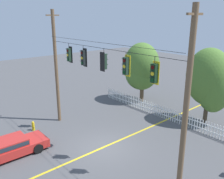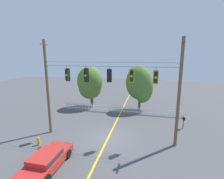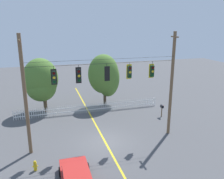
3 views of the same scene
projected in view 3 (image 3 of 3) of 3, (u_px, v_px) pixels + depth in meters
ground at (105, 142)px, 20.09m from camera, size 80.00×80.00×0.00m
lane_centerline_stripe at (105, 142)px, 20.09m from camera, size 0.16×36.00×0.01m
signal_support_span at (105, 90)px, 18.81m from camera, size 12.31×1.10×9.15m
traffic_signal_northbound_primary at (54, 77)px, 17.42m from camera, size 0.43×0.38×1.44m
traffic_signal_eastbound_side at (79, 75)px, 17.92m from camera, size 0.43×0.38×1.46m
traffic_signal_northbound_secondary at (107, 73)px, 18.49m from camera, size 0.43×0.38×1.37m
traffic_signal_southbound_primary at (129, 72)px, 19.03m from camera, size 0.43×0.38×1.38m
traffic_signal_westbound_side at (152, 71)px, 19.59m from camera, size 0.43×0.38×1.42m
white_picket_fence at (90, 108)px, 26.57m from camera, size 16.25×0.06×1.08m
autumn_maple_near_fence at (41, 81)px, 26.19m from camera, size 3.82×3.35×6.13m
autumn_maple_mid at (105, 76)px, 28.20m from camera, size 3.82×3.06×6.29m
parked_car at (77, 179)px, 14.37m from camera, size 2.03×4.48×1.15m
fire_hydrant at (35, 166)px, 16.12m from camera, size 0.38×0.22×0.76m
roadside_mailbox at (162, 107)px, 25.31m from camera, size 0.25×0.44×1.31m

